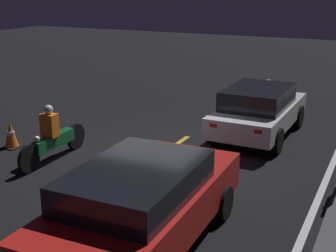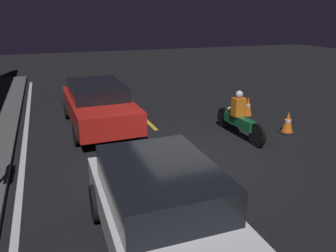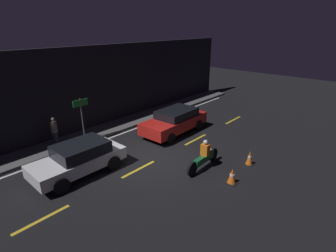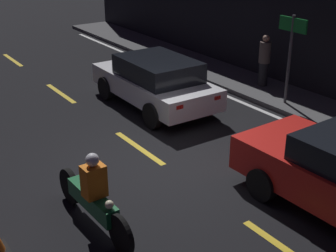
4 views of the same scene
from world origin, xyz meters
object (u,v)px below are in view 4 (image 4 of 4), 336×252
motorcycle (92,197)px  shop_sign (291,42)px  pedestrian (264,60)px  sedan_white (155,81)px

motorcycle → shop_sign: 7.25m
pedestrian → shop_sign: size_ratio=0.65×
motorcycle → sedan_white: bearing=134.4°
sedan_white → motorcycle: (4.04, -3.90, -0.19)m
sedan_white → shop_sign: size_ratio=1.70×
motorcycle → pedestrian: bearing=113.2°
sedan_white → shop_sign: 3.75m
sedan_white → motorcycle: 5.62m
sedan_white → pedestrian: bearing=-99.2°
shop_sign → sedan_white: bearing=-124.7°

